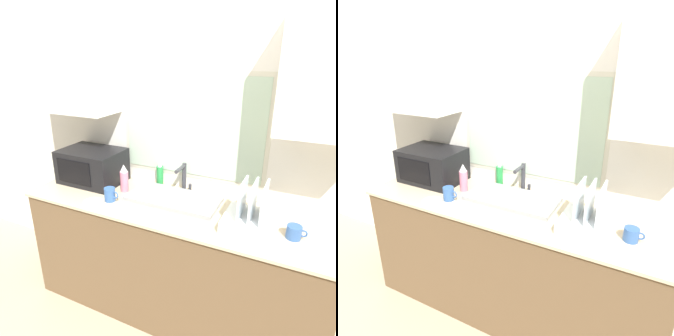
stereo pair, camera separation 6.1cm
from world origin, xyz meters
The scene contains 12 objects.
ground_plane centered at (0.00, 0.00, 0.00)m, with size 12.00×12.00×0.00m, color tan.
countertop centered at (0.00, 0.31, 0.46)m, with size 2.15×0.66×0.91m.
wall_back centered at (0.00, 0.62, 1.41)m, with size 6.00×0.38×2.60m.
sink_basin centered at (-0.02, 0.37, 0.93)m, with size 0.65×0.32×0.03m.
faucet centered at (-0.01, 0.54, 1.04)m, with size 0.08×0.17×0.22m.
microwave centered at (-0.76, 0.40, 1.05)m, with size 0.49×0.36×0.27m.
dish_rack centered at (0.55, 0.25, 0.98)m, with size 0.32×0.30×0.29m.
spray_bottle centered at (-0.42, 0.35, 1.02)m, with size 0.06×0.06×0.22m.
soap_bottle centered at (-0.24, 0.59, 0.99)m, with size 0.05×0.05×0.18m.
mug_near_sink centered at (-0.42, 0.17, 0.96)m, with size 0.11×0.08×0.10m.
mug_by_rack centered at (0.79, 0.24, 0.95)m, with size 0.11×0.08×0.08m.
small_plate centered at (-0.51, 0.09, 0.92)m, with size 0.14×0.14×0.01m.
Camera 2 is at (0.84, -1.34, 1.90)m, focal length 32.00 mm.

